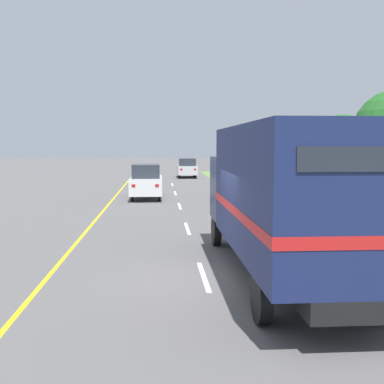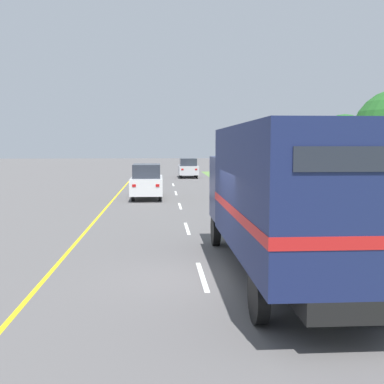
# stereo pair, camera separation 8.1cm
# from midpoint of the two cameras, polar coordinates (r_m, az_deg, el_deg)

# --- Properties ---
(ground_plane) EXTENTS (200.00, 200.00, 0.00)m
(ground_plane) POSITION_cam_midpoint_polar(r_m,az_deg,el_deg) (11.48, 1.50, -10.20)
(ground_plane) COLOR #5B5959
(edge_line_yellow) EXTENTS (0.12, 60.79, 0.01)m
(edge_line_yellow) POSITION_cam_midpoint_polar(r_m,az_deg,el_deg) (25.73, -9.70, -1.43)
(edge_line_yellow) COLOR yellow
(edge_line_yellow) RESTS_ON ground
(centre_dash_near) EXTENTS (0.12, 2.60, 0.01)m
(centre_dash_near) POSITION_cam_midpoint_polar(r_m,az_deg,el_deg) (11.67, 1.42, -9.93)
(centre_dash_near) COLOR white
(centre_dash_near) RESTS_ON ground
(centre_dash_mid_a) EXTENTS (0.12, 2.60, 0.01)m
(centre_dash_mid_a) POSITION_cam_midpoint_polar(r_m,az_deg,el_deg) (18.09, -0.46, -4.32)
(centre_dash_mid_a) COLOR white
(centre_dash_mid_a) RESTS_ON ground
(centre_dash_mid_b) EXTENTS (0.12, 2.60, 0.01)m
(centre_dash_mid_b) POSITION_cam_midpoint_polar(r_m,az_deg,el_deg) (24.61, -1.34, -1.67)
(centre_dash_mid_b) COLOR white
(centre_dash_mid_b) RESTS_ON ground
(centre_dash_far) EXTENTS (0.12, 2.60, 0.01)m
(centre_dash_far) POSITION_cam_midpoint_polar(r_m,az_deg,el_deg) (31.17, -1.85, -0.13)
(centre_dash_far) COLOR white
(centre_dash_far) RESTS_ON ground
(centre_dash_farthest) EXTENTS (0.12, 2.60, 0.01)m
(centre_dash_farthest) POSITION_cam_midpoint_polar(r_m,az_deg,el_deg) (37.74, -2.18, 0.87)
(centre_dash_farthest) COLOR white
(centre_dash_farthest) RESTS_ON ground
(horse_trailer_truck) EXTENTS (2.56, 8.86, 3.53)m
(horse_trailer_truck) POSITION_cam_midpoint_polar(r_m,az_deg,el_deg) (11.14, 11.02, -0.38)
(horse_trailer_truck) COLOR black
(horse_trailer_truck) RESTS_ON ground
(lead_car_white) EXTENTS (1.80, 4.54, 2.01)m
(lead_car_white) POSITION_cam_midpoint_polar(r_m,az_deg,el_deg) (28.13, -5.28, 1.28)
(lead_car_white) COLOR black
(lead_car_white) RESTS_ON ground
(lead_car_silver_ahead) EXTENTS (1.80, 4.02, 1.84)m
(lead_car_silver_ahead) POSITION_cam_midpoint_polar(r_m,az_deg,el_deg) (45.88, -0.42, 2.89)
(lead_car_silver_ahead) COLOR black
(lead_car_silver_ahead) RESTS_ON ground
(highway_sign) EXTENTS (2.01, 0.09, 3.14)m
(highway_sign) POSITION_cam_midpoint_polar(r_m,az_deg,el_deg) (19.76, 18.85, 2.32)
(highway_sign) COLOR #9E9EA3
(highway_sign) RESTS_ON ground
(roadside_tree_mid) EXTENTS (3.36, 3.36, 5.01)m
(roadside_tree_mid) POSITION_cam_midpoint_polar(r_m,az_deg,el_deg) (31.34, 17.63, 5.69)
(roadside_tree_mid) COLOR #4C3823
(roadside_tree_mid) RESTS_ON ground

